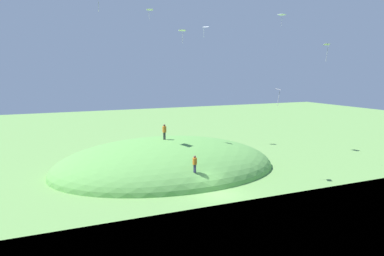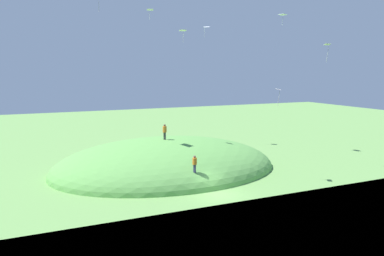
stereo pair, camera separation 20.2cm
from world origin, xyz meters
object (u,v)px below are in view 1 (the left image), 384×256
object	(u,v)px
kite_6	(182,31)
kite_3	(282,15)
kite_4	(150,10)
person_on_hilltop	(164,130)
kite_1	(278,91)
person_watching_kites	(195,162)
kite_7	(327,46)
kite_2	(206,27)

from	to	relation	value
kite_6	kite_3	bearing A→B (deg)	-109.25
kite_4	kite_6	xyz separation A→B (m)	(6.05, -6.61, -1.51)
kite_3	kite_6	bearing A→B (deg)	70.75
person_on_hilltop	kite_1	world-z (taller)	kite_1
person_watching_kites	kite_3	size ratio (longest dim) A/B	1.06
kite_3	kite_4	world-z (taller)	kite_3
person_watching_kites	kite_7	bearing A→B (deg)	75.57
kite_1	kite_4	bearing A→B (deg)	42.09
person_on_hilltop	kite_4	size ratio (longest dim) A/B	1.52
person_watching_kites	kite_6	size ratio (longest dim) A/B	0.94
person_watching_kites	kite_4	size ratio (longest dim) A/B	1.41
person_on_hilltop	kite_2	bearing A→B (deg)	81.35
person_watching_kites	kite_3	distance (m)	27.58
kite_3	kite_7	size ratio (longest dim) A/B	0.75
kite_1	kite_4	xyz separation A→B (m)	(10.99, 9.93, 8.79)
person_watching_kites	kite_2	xyz separation A→B (m)	(20.51, -11.36, 15.04)
kite_4	kite_7	xyz separation A→B (m)	(-8.25, -18.69, -3.99)
person_watching_kites	kite_1	world-z (taller)	kite_1
kite_3	kite_6	distance (m)	13.96
person_watching_kites	kite_7	xyz separation A→B (m)	(2.22, -17.91, 11.47)
person_on_hilltop	kite_7	xyz separation A→B (m)	(-6.30, -17.80, 9.58)
kite_6	kite_7	world-z (taller)	kite_6
kite_1	kite_7	bearing A→B (deg)	-72.63
kite_6	kite_2	bearing A→B (deg)	-54.21
kite_2	person_watching_kites	bearing A→B (deg)	151.02
person_on_hilltop	kite_3	world-z (taller)	kite_3
person_on_hilltop	kite_6	size ratio (longest dim) A/B	1.02
kite_3	kite_7	distance (m)	10.89
kite_1	kite_4	distance (m)	17.23
kite_6	person_on_hilltop	bearing A→B (deg)	144.48
kite_4	person_on_hilltop	bearing A→B (deg)	-155.57
person_watching_kites	kite_4	bearing A→B (deg)	162.77
kite_3	kite_4	xyz separation A→B (m)	(-1.51, 19.61, -0.75)
person_watching_kites	kite_4	distance (m)	18.69
person_on_hilltop	kite_3	size ratio (longest dim) A/B	1.15
kite_2	kite_7	world-z (taller)	kite_2
kite_7	person_watching_kites	bearing A→B (deg)	97.06
kite_3	kite_7	bearing A→B (deg)	174.64
person_watching_kites	kite_2	size ratio (longest dim) A/B	1.04
kite_1	kite_7	distance (m)	10.36
kite_4	kite_6	size ratio (longest dim) A/B	0.67
kite_1	kite_7	world-z (taller)	kite_7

